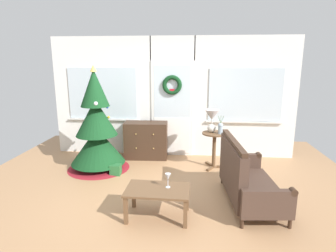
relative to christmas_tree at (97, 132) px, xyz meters
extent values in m
plane|color=#AD7F56|center=(1.36, -1.10, -0.73)|extent=(6.76, 6.76, 0.00)
cube|color=white|center=(-0.17, 0.99, 0.55)|extent=(2.15, 0.08, 2.55)
cube|color=white|center=(2.88, 0.99, 0.55)|extent=(2.15, 0.08, 2.55)
cube|color=white|center=(1.36, 0.99, 1.57)|extent=(0.94, 0.08, 0.50)
cube|color=silver|center=(1.36, 0.95, 0.30)|extent=(0.90, 0.05, 2.05)
cube|color=white|center=(1.36, 0.93, -0.28)|extent=(0.78, 0.02, 0.80)
cube|color=silver|center=(1.36, 0.93, 0.67)|extent=(0.78, 0.01, 1.10)
cube|color=silver|center=(-0.17, 0.94, 0.62)|extent=(1.50, 0.01, 1.10)
cube|color=silver|center=(2.88, 0.94, 0.62)|extent=(1.50, 0.01, 1.10)
cube|color=silver|center=(-0.17, 0.92, 0.05)|extent=(1.59, 0.06, 0.03)
cube|color=silver|center=(2.88, 0.92, 0.05)|extent=(1.59, 0.06, 0.03)
torus|color=#123B1B|center=(1.36, 0.89, 0.82)|extent=(0.41, 0.09, 0.41)
cube|color=red|center=(1.36, 0.88, 0.69)|extent=(0.10, 0.02, 0.10)
cylinder|color=#4C331E|center=(0.00, 0.00, -0.63)|extent=(0.10, 0.10, 0.20)
cone|color=maroon|center=(0.00, 0.00, -0.68)|extent=(1.19, 1.19, 0.10)
cone|color=#14421E|center=(0.00, 0.00, -0.26)|extent=(1.03, 1.03, 0.69)
cone|color=#14421E|center=(0.00, 0.00, 0.29)|extent=(0.78, 0.78, 0.69)
cone|color=#14421E|center=(0.00, 0.00, 0.84)|extent=(0.53, 0.53, 0.69)
cone|color=#E0BC4C|center=(0.00, 0.00, 1.19)|extent=(0.12, 0.12, 0.12)
sphere|color=red|center=(-0.21, 0.15, 0.56)|extent=(0.08, 0.08, 0.08)
sphere|color=gold|center=(0.17, 0.24, 0.24)|extent=(0.05, 0.05, 0.05)
sphere|color=silver|center=(0.08, -0.20, 0.58)|extent=(0.08, 0.08, 0.08)
sphere|color=#264CB2|center=(0.15, 0.23, 0.44)|extent=(0.05, 0.05, 0.05)
sphere|color=red|center=(-0.28, 0.18, -0.05)|extent=(0.05, 0.05, 0.05)
cube|color=#3D281C|center=(0.82, 0.69, -0.34)|extent=(0.92, 0.46, 0.78)
sphere|color=tan|center=(0.65, 0.46, -0.15)|extent=(0.03, 0.03, 0.03)
sphere|color=tan|center=(1.01, 0.48, -0.15)|extent=(0.03, 0.03, 0.03)
sphere|color=tan|center=(0.65, 0.46, -0.45)|extent=(0.03, 0.03, 0.03)
sphere|color=tan|center=(1.01, 0.48, -0.45)|extent=(0.03, 0.03, 0.03)
cylinder|color=#3D281C|center=(3.06, -1.76, -0.66)|extent=(0.05, 0.05, 0.14)
cylinder|color=#3D281C|center=(2.94, -0.43, -0.66)|extent=(0.05, 0.05, 0.14)
cylinder|color=#3D281C|center=(2.46, -1.81, -0.66)|extent=(0.05, 0.05, 0.14)
cylinder|color=#3D281C|center=(2.34, -0.48, -0.66)|extent=(0.05, 0.05, 0.14)
cube|color=#473328|center=(2.70, -1.12, -0.52)|extent=(0.83, 1.33, 0.14)
cube|color=#473328|center=(2.40, -1.15, -0.14)|extent=(0.23, 1.28, 0.62)
cube|color=#3D281C|center=(2.40, -1.15, 0.20)|extent=(0.19, 1.25, 0.06)
cube|color=#473328|center=(2.76, -1.80, -0.40)|extent=(0.67, 0.15, 0.38)
cylinder|color=#3D281C|center=(3.05, -1.77, -0.23)|extent=(0.10, 0.10, 0.09)
cube|color=#473328|center=(2.64, -0.44, -0.40)|extent=(0.67, 0.15, 0.38)
cylinder|color=#3D281C|center=(2.93, -0.41, -0.23)|extent=(0.10, 0.10, 0.09)
cylinder|color=brown|center=(2.23, 0.25, -0.04)|extent=(0.48, 0.48, 0.02)
cylinder|color=brown|center=(2.23, 0.25, -0.39)|extent=(0.07, 0.07, 0.68)
cube|color=brown|center=(2.39, 0.25, -0.71)|extent=(0.20, 0.05, 0.04)
cube|color=brown|center=(2.15, 0.38, -0.71)|extent=(0.14, 0.20, 0.04)
cube|color=brown|center=(2.15, 0.11, -0.71)|extent=(0.14, 0.20, 0.04)
sphere|color=silver|center=(2.17, 0.29, 0.06)|extent=(0.16, 0.16, 0.16)
cylinder|color=silver|center=(2.17, 0.29, 0.19)|extent=(0.02, 0.02, 0.06)
cone|color=silver|center=(2.17, 0.29, 0.32)|extent=(0.28, 0.28, 0.20)
cylinder|color=#99ADBC|center=(2.33, 0.19, 0.06)|extent=(0.09, 0.09, 0.16)
sphere|color=#99ADBC|center=(2.33, 0.19, 0.14)|extent=(0.10, 0.10, 0.10)
cylinder|color=#4C7042|center=(2.31, 0.19, 0.24)|extent=(0.07, 0.01, 0.17)
cylinder|color=#4C7042|center=(2.33, 0.19, 0.24)|extent=(0.01, 0.01, 0.18)
cylinder|color=#4C7042|center=(2.35, 0.19, 0.24)|extent=(0.07, 0.01, 0.17)
cube|color=brown|center=(1.38, -1.64, -0.34)|extent=(0.85, 0.54, 0.03)
cube|color=brown|center=(0.99, -1.85, -0.54)|extent=(0.05, 0.05, 0.37)
cube|color=brown|center=(1.75, -1.87, -0.54)|extent=(0.05, 0.05, 0.37)
cube|color=brown|center=(1.00, -1.41, -0.54)|extent=(0.05, 0.05, 0.37)
cube|color=brown|center=(1.76, -1.43, -0.54)|extent=(0.05, 0.05, 0.37)
cylinder|color=silver|center=(1.51, -1.59, -0.32)|extent=(0.06, 0.06, 0.01)
cylinder|color=silver|center=(1.51, -1.59, -0.27)|extent=(0.01, 0.01, 0.10)
cone|color=silver|center=(1.51, -1.59, -0.17)|extent=(0.08, 0.08, 0.09)
cube|color=#266633|center=(0.42, -0.28, -0.63)|extent=(0.19, 0.17, 0.19)
camera|label=1|loc=(1.83, -5.06, 1.32)|focal=30.27mm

